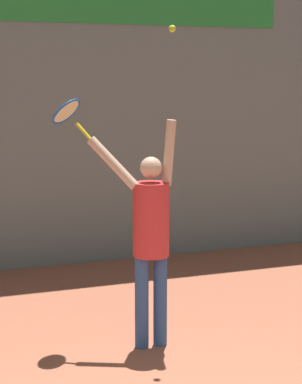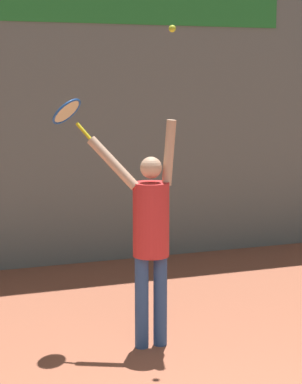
% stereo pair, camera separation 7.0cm
% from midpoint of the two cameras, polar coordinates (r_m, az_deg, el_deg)
% --- Properties ---
extents(back_wall, '(18.00, 0.10, 5.00)m').
position_cam_midpoint_polar(back_wall, '(9.31, -9.66, 9.00)').
color(back_wall, slate).
rests_on(back_wall, ground_plane).
extents(tennis_player, '(0.80, 0.50, 2.16)m').
position_cam_midpoint_polar(tennis_player, '(6.47, 0.25, -3.22)').
color(tennis_player, '#2D4C7F').
rests_on(tennis_player, ground_plane).
extents(tennis_racket, '(0.41, 0.41, 0.39)m').
position_cam_midpoint_polar(tennis_racket, '(6.58, -6.53, 6.46)').
color(tennis_racket, yellow).
extents(tennis_ball, '(0.06, 0.06, 0.06)m').
position_cam_midpoint_polar(tennis_ball, '(6.35, 2.08, 13.25)').
color(tennis_ball, '#CCDB2D').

